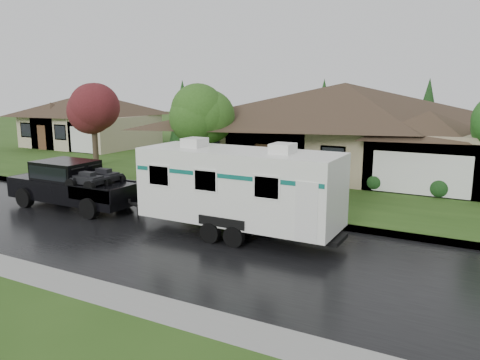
% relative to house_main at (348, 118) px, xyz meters
% --- Properties ---
extents(ground, '(140.00, 140.00, 0.00)m').
position_rel_house_main_xyz_m(ground, '(-2.29, -13.84, -3.59)').
color(ground, '#2B4D18').
rests_on(ground, ground).
extents(road, '(140.00, 8.00, 0.01)m').
position_rel_house_main_xyz_m(road, '(-2.29, -15.84, -3.59)').
color(road, black).
rests_on(road, ground).
extents(curb, '(140.00, 0.50, 0.15)m').
position_rel_house_main_xyz_m(curb, '(-2.29, -11.59, -3.52)').
color(curb, gray).
rests_on(curb, ground).
extents(lawn, '(140.00, 26.00, 0.15)m').
position_rel_house_main_xyz_m(lawn, '(-2.29, 1.16, -3.52)').
color(lawn, '#2B4D18').
rests_on(lawn, ground).
extents(house_main, '(19.44, 10.80, 6.90)m').
position_rel_house_main_xyz_m(house_main, '(0.00, 0.00, 0.00)').
color(house_main, tan).
rests_on(house_main, lawn).
extents(house_far, '(10.80, 8.64, 5.80)m').
position_rel_house_main_xyz_m(house_far, '(-24.07, 2.02, -0.62)').
color(house_far, '#C1AE8F').
rests_on(house_far, lawn).
extents(tree_left_green, '(3.27, 3.27, 5.42)m').
position_rel_house_main_xyz_m(tree_left_green, '(-6.14, -7.29, 0.32)').
color(tree_left_green, '#382B1E').
rests_on(tree_left_green, lawn).
extents(tree_red, '(3.28, 3.28, 5.42)m').
position_rel_house_main_xyz_m(tree_red, '(-15.86, -5.76, 0.32)').
color(tree_red, '#382B1E').
rests_on(tree_red, lawn).
extents(shrub_row, '(13.60, 1.00, 1.00)m').
position_rel_house_main_xyz_m(shrub_row, '(-0.29, -4.54, -2.94)').
color(shrub_row, '#143814').
rests_on(shrub_row, lawn).
extents(pickup_truck, '(6.48, 2.46, 2.16)m').
position_rel_house_main_xyz_m(pickup_truck, '(-8.87, -14.21, -2.43)').
color(pickup_truck, black).
rests_on(pickup_truck, ground).
extents(travel_trailer, '(7.99, 2.81, 3.58)m').
position_rel_house_main_xyz_m(travel_trailer, '(-0.05, -14.21, -1.69)').
color(travel_trailer, white).
rests_on(travel_trailer, ground).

